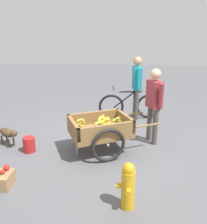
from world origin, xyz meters
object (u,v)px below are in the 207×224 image
fire_hydrant (128,186)px  plastic_bucket (29,145)px  fruit_cart (100,130)px  dog (8,133)px  cyclist_person (137,83)px  bicycle (130,106)px  vendor_person (154,100)px

fire_hydrant → plastic_bucket: 2.36m
fruit_cart → dog: 1.90m
fruit_cart → cyclist_person: bearing=-111.9°
dog → plastic_bucket: bearing=156.5°
plastic_bucket → fire_hydrant: bearing=143.1°
fire_hydrant → bicycle: bearing=-91.8°
vendor_person → dog: vendor_person is taller
vendor_person → fire_hydrant: (0.53, 2.04, -0.59)m
vendor_person → plastic_bucket: 2.61m
cyclist_person → plastic_bucket: 3.07m
vendor_person → cyclist_person: cyclist_person is taller
fruit_cart → vendor_person: (-1.04, -0.48, 0.48)m
fruit_cart → fire_hydrant: 1.64m
bicycle → cyclist_person: (-0.15, -0.02, 0.62)m
fruit_cart → plastic_bucket: 1.41m
vendor_person → bicycle: (0.43, -1.40, -0.57)m
plastic_bucket → dog: bearing=-23.5°
vendor_person → bicycle: bearing=-73.1°
fruit_cart → fire_hydrant: bearing=107.9°
fruit_cart → bicycle: bicycle is taller
vendor_person → plastic_bucket: (2.41, 0.63, -0.77)m
bicycle → fire_hydrant: bicycle is taller
fire_hydrant → plastic_bucket: (1.88, -1.41, -0.19)m
dog → plastic_bucket: dog is taller
bicycle → cyclist_person: bearing=-173.6°
fruit_cart → cyclist_person: 2.12m
bicycle → dog: 3.09m
bicycle → dog: size_ratio=2.87×
vendor_person → fire_hydrant: 2.19m
fruit_cart → cyclist_person: (-0.76, -1.90, 0.54)m
fire_hydrant → fruit_cart: bearing=-72.1°
vendor_person → fire_hydrant: vendor_person is taller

